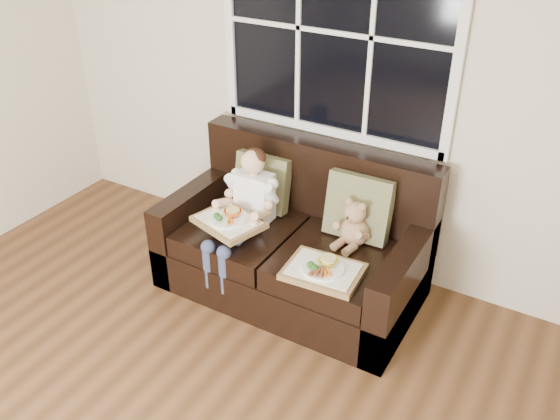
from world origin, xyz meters
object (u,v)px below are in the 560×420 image
Objects in this scene: tray_left at (229,220)px; tray_right at (323,270)px; loveseat at (296,248)px; teddy_bear at (354,226)px; child at (247,202)px.

tray_left is 0.72m from tray_right.
loveseat is at bearing 56.82° from tray_left.
tray_right is at bearing -42.55° from loveseat.
child is at bearing -156.44° from teddy_bear.
tray_left is at bearing -144.75° from teddy_bear.
child is 0.74m from tray_right.
tray_right is (-0.02, -0.38, -0.10)m from teddy_bear.
tray_right is (0.71, -0.05, -0.09)m from tray_left.
tray_left is at bearing -98.70° from child.
loveseat is 5.15× the size of teddy_bear.
tray_left is (-0.73, -0.33, -0.01)m from teddy_bear.
teddy_bear is at bearing 83.05° from tray_right.
teddy_bear is at bearing 6.13° from loveseat.
teddy_bear is 0.70× the size of tray_right.
child is at bearing 157.60° from tray_right.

